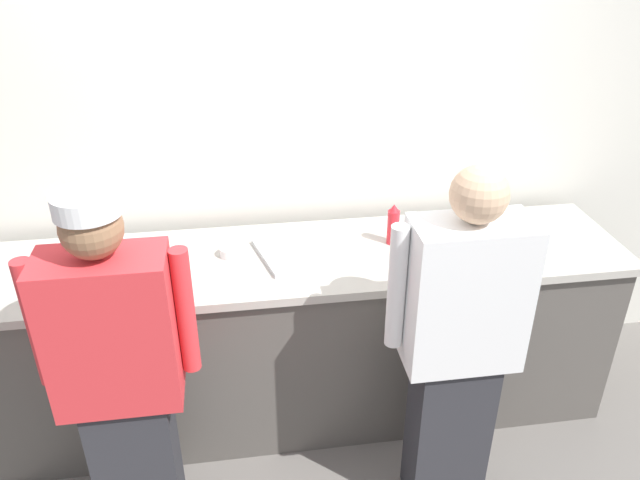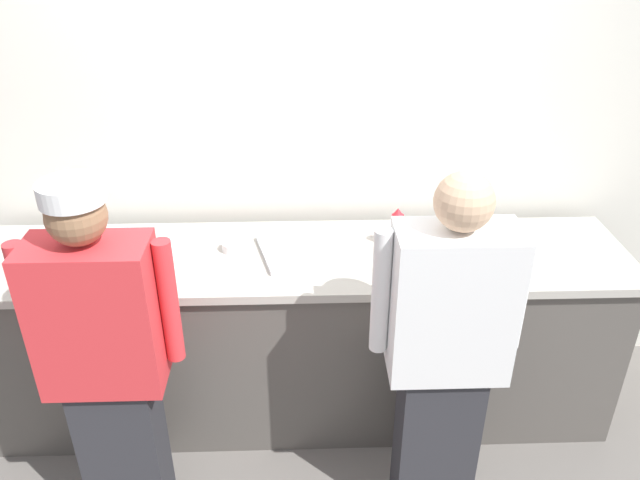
{
  "view_description": "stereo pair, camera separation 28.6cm",
  "coord_description": "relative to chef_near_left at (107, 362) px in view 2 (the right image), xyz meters",
  "views": [
    {
      "loc": [
        -0.27,
        -2.14,
        2.41
      ],
      "look_at": [
        0.09,
        0.34,
        1.03
      ],
      "focal_mm": 34.98,
      "sensor_mm": 36.0,
      "label": 1
    },
    {
      "loc": [
        0.01,
        -2.17,
        2.41
      ],
      "look_at": [
        0.09,
        0.34,
        1.03
      ],
      "focal_mm": 34.98,
      "sensor_mm": 36.0,
      "label": 2
    }
  ],
  "objects": [
    {
      "name": "wall_back",
      "position": [
        0.74,
        1.13,
        0.56
      ],
      "size": [
        4.89,
        0.1,
        2.82
      ],
      "color": "silver",
      "rests_on": "ground"
    },
    {
      "name": "prep_counter",
      "position": [
        0.74,
        0.65,
        -0.38
      ],
      "size": [
        3.12,
        0.7,
        0.94
      ],
      "color": "#56514C",
      "rests_on": "ground"
    },
    {
      "name": "deli_cup",
      "position": [
        1.81,
        0.54,
        0.13
      ],
      "size": [
        0.09,
        0.09,
        0.09
      ],
      "primitive_type": "cylinder",
      "color": "white",
      "rests_on": "prep_counter"
    },
    {
      "name": "mixing_bowl_steel",
      "position": [
        -0.08,
        0.55,
        0.15
      ],
      "size": [
        0.31,
        0.31,
        0.14
      ],
      "primitive_type": "cylinder",
      "color": "#B7BABF",
      "rests_on": "prep_counter"
    },
    {
      "name": "chefs_knife",
      "position": [
        1.43,
        0.72,
        0.09
      ],
      "size": [
        0.28,
        0.03,
        0.02
      ],
      "color": "#B7BABF",
      "rests_on": "prep_counter"
    },
    {
      "name": "chef_center",
      "position": [
        1.31,
        0.01,
        -0.0
      ],
      "size": [
        0.59,
        0.24,
        1.61
      ],
      "color": "#2D2D33",
      "rests_on": "ground"
    },
    {
      "name": "ramekin_orange_sauce",
      "position": [
        0.43,
        0.7,
        0.11
      ],
      "size": [
        0.11,
        0.11,
        0.04
      ],
      "color": "white",
      "rests_on": "prep_counter"
    },
    {
      "name": "squeeze_bottle_primary",
      "position": [
        1.2,
        0.71,
        0.18
      ],
      "size": [
        0.06,
        0.06,
        0.21
      ],
      "color": "red",
      "rests_on": "prep_counter"
    },
    {
      "name": "sheet_tray",
      "position": [
        0.77,
        0.68,
        0.09
      ],
      "size": [
        0.49,
        0.44,
        0.02
      ],
      "primitive_type": "cube",
      "rotation": [
        0.0,
        0.0,
        0.25
      ],
      "color": "#B7BABF",
      "rests_on": "prep_counter"
    },
    {
      "name": "ramekin_yellow_sauce",
      "position": [
        0.13,
        0.7,
        0.11
      ],
      "size": [
        0.11,
        0.11,
        0.04
      ],
      "color": "white",
      "rests_on": "prep_counter"
    },
    {
      "name": "chef_near_left",
      "position": [
        0.0,
        0.0,
        0.0
      ],
      "size": [
        0.59,
        0.24,
        1.6
      ],
      "color": "#2D2D33",
      "rests_on": "ground"
    },
    {
      "name": "ground_plane",
      "position": [
        0.74,
        0.28,
        -0.85
      ],
      "size": [
        9.0,
        9.0,
        0.0
      ],
      "primitive_type": "plane",
      "color": "slate"
    },
    {
      "name": "plate_stack_front",
      "position": [
        1.91,
        0.73,
        0.11
      ],
      "size": [
        0.23,
        0.23,
        0.06
      ],
      "color": "white",
      "rests_on": "prep_counter"
    }
  ]
}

